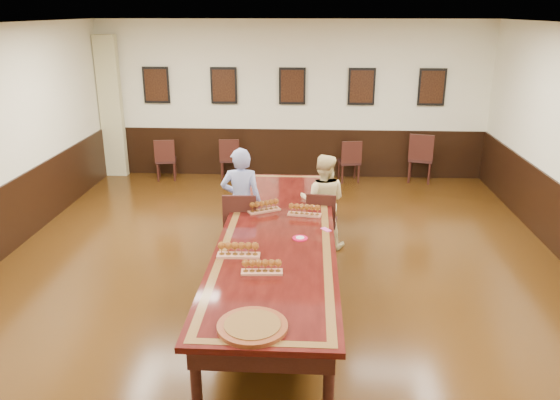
# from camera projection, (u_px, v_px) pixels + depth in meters

# --- Properties ---
(floor) EXTENTS (8.00, 10.00, 0.02)m
(floor) POSITION_uv_depth(u_px,v_px,m) (278.00, 287.00, 7.03)
(floor) COLOR black
(floor) RESTS_ON ground
(ceiling) EXTENTS (8.00, 10.00, 0.02)m
(ceiling) POSITION_uv_depth(u_px,v_px,m) (277.00, 25.00, 5.97)
(ceiling) COLOR white
(ceiling) RESTS_ON floor
(wall_back) EXTENTS (8.00, 0.02, 3.20)m
(wall_back) POSITION_uv_depth(u_px,v_px,m) (292.00, 100.00, 11.22)
(wall_back) COLOR #E9E6C3
(wall_back) RESTS_ON floor
(chair_man) EXTENTS (0.48, 0.52, 0.99)m
(chair_man) POSITION_uv_depth(u_px,v_px,m) (241.00, 224.00, 7.74)
(chair_man) COLOR black
(chair_man) RESTS_ON floor
(chair_woman) EXTENTS (0.48, 0.51, 0.90)m
(chair_woman) POSITION_uv_depth(u_px,v_px,m) (322.00, 220.00, 8.00)
(chair_woman) COLOR black
(chair_woman) RESTS_ON floor
(spare_chair_a) EXTENTS (0.48, 0.51, 0.87)m
(spare_chair_a) POSITION_uv_depth(u_px,v_px,m) (166.00, 159.00, 11.33)
(spare_chair_a) COLOR black
(spare_chair_a) RESTS_ON floor
(spare_chair_b) EXTENTS (0.44, 0.47, 0.87)m
(spare_chair_b) POSITION_uv_depth(u_px,v_px,m) (230.00, 158.00, 11.41)
(spare_chair_b) COLOR black
(spare_chair_b) RESTS_ON floor
(spare_chair_c) EXTENTS (0.48, 0.51, 0.88)m
(spare_chair_c) POSITION_uv_depth(u_px,v_px,m) (349.00, 160.00, 11.20)
(spare_chair_c) COLOR black
(spare_chair_c) RESTS_ON floor
(spare_chair_d) EXTENTS (0.59, 0.62, 1.02)m
(spare_chair_d) POSITION_uv_depth(u_px,v_px,m) (421.00, 157.00, 11.17)
(spare_chair_d) COLOR black
(spare_chair_d) RESTS_ON floor
(person_man) EXTENTS (0.59, 0.40, 1.57)m
(person_man) POSITION_uv_depth(u_px,v_px,m) (241.00, 202.00, 7.74)
(person_man) COLOR #475AB3
(person_man) RESTS_ON floor
(person_woman) EXTENTS (0.76, 0.63, 1.41)m
(person_woman) POSITION_uv_depth(u_px,v_px,m) (323.00, 201.00, 8.00)
(person_woman) COLOR beige
(person_woman) RESTS_ON floor
(pink_phone) EXTENTS (0.14, 0.15, 0.01)m
(pink_phone) POSITION_uv_depth(u_px,v_px,m) (326.00, 230.00, 6.85)
(pink_phone) COLOR #EC4EA7
(pink_phone) RESTS_ON conference_table
(curtain) EXTENTS (0.45, 0.18, 2.90)m
(curtain) POSITION_uv_depth(u_px,v_px,m) (111.00, 107.00, 11.29)
(curtain) COLOR tan
(curtain) RESTS_ON floor
(wainscoting) EXTENTS (8.00, 10.00, 1.00)m
(wainscoting) POSITION_uv_depth(u_px,v_px,m) (278.00, 251.00, 6.87)
(wainscoting) COLOR black
(wainscoting) RESTS_ON floor
(conference_table) EXTENTS (1.40, 5.00, 0.76)m
(conference_table) POSITION_uv_depth(u_px,v_px,m) (278.00, 242.00, 6.83)
(conference_table) COLOR black
(conference_table) RESTS_ON floor
(posters) EXTENTS (6.14, 0.04, 0.74)m
(posters) POSITION_uv_depth(u_px,v_px,m) (292.00, 86.00, 11.06)
(posters) COLOR black
(posters) RESTS_ON wall_back
(flight_a) EXTENTS (0.46, 0.33, 0.17)m
(flight_a) POSITION_uv_depth(u_px,v_px,m) (264.00, 206.00, 7.44)
(flight_a) COLOR #A26144
(flight_a) RESTS_ON conference_table
(flight_b) EXTENTS (0.46, 0.20, 0.17)m
(flight_b) POSITION_uv_depth(u_px,v_px,m) (304.00, 210.00, 7.30)
(flight_b) COLOR #A26144
(flight_b) RESTS_ON conference_table
(flight_c) EXTENTS (0.48, 0.16, 0.18)m
(flight_c) POSITION_uv_depth(u_px,v_px,m) (238.00, 250.00, 6.08)
(flight_c) COLOR #A26144
(flight_c) RESTS_ON conference_table
(flight_d) EXTENTS (0.44, 0.16, 0.16)m
(flight_d) POSITION_uv_depth(u_px,v_px,m) (262.00, 267.00, 5.70)
(flight_d) COLOR #A26144
(flight_d) RESTS_ON conference_table
(red_plate_grp) EXTENTS (0.18, 0.18, 0.02)m
(red_plate_grp) POSITION_uv_depth(u_px,v_px,m) (300.00, 238.00, 6.58)
(red_plate_grp) COLOR red
(red_plate_grp) RESTS_ON conference_table
(carved_platter) EXTENTS (0.79, 0.79, 0.05)m
(carved_platter) POSITION_uv_depth(u_px,v_px,m) (252.00, 326.00, 4.73)
(carved_platter) COLOR #602713
(carved_platter) RESTS_ON conference_table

